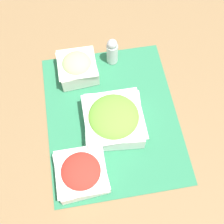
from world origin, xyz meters
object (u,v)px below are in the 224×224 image
(lettuce_bowl, at_px, (115,119))
(pepper_shaker, at_px, (112,51))
(cucumber_bowl, at_px, (77,67))
(tomato_bowl, at_px, (81,173))

(lettuce_bowl, bearing_deg, pepper_shaker, -8.06)
(lettuce_bowl, bearing_deg, cucumber_bowl, 22.99)
(tomato_bowl, xyz_separation_m, pepper_shaker, (0.39, -0.15, 0.02))
(lettuce_bowl, xyz_separation_m, tomato_bowl, (-0.14, 0.12, -0.01))
(lettuce_bowl, xyz_separation_m, cucumber_bowl, (0.21, 0.09, -0.00))
(lettuce_bowl, relative_size, pepper_shaker, 1.79)
(cucumber_bowl, height_order, pepper_shaker, pepper_shaker)
(tomato_bowl, relative_size, pepper_shaker, 1.42)
(tomato_bowl, bearing_deg, pepper_shaker, -21.67)
(lettuce_bowl, distance_m, cucumber_bowl, 0.23)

